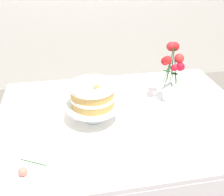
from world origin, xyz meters
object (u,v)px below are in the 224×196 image
(layer_cake, at_px, (93,94))
(cake_stand, at_px, (93,107))
(dining_table, at_px, (125,131))
(fallen_rose, at_px, (23,171))
(flower_vase, at_px, (171,74))

(layer_cake, bearing_deg, cake_stand, 84.93)
(dining_table, relative_size, cake_stand, 4.83)
(cake_stand, bearing_deg, fallen_rose, -134.59)
(dining_table, relative_size, flower_vase, 4.01)
(flower_vase, bearing_deg, layer_cake, -164.00)
(dining_table, xyz_separation_m, fallen_rose, (-0.50, -0.32, 0.11))
(flower_vase, distance_m, fallen_rose, 0.95)
(dining_table, bearing_deg, fallen_rose, -147.30)
(cake_stand, distance_m, flower_vase, 0.50)
(fallen_rose, bearing_deg, cake_stand, 45.41)
(dining_table, bearing_deg, flower_vase, 26.09)
(layer_cake, bearing_deg, fallen_rose, -134.60)
(cake_stand, height_order, layer_cake, layer_cake)
(fallen_rose, bearing_deg, layer_cake, 45.40)
(dining_table, height_order, layer_cake, layer_cake)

